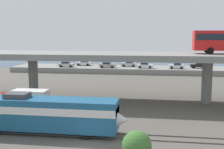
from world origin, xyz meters
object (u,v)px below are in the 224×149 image
service_truck_west (24,100)px  parked_car_0 (129,64)px  parked_car_5 (176,66)px  parked_car_3 (66,64)px  parked_car_2 (199,65)px  parked_car_4 (84,63)px  parked_car_6 (107,65)px  parked_car_1 (145,65)px  train_locomotive (50,113)px

service_truck_west → parked_car_0: service_truck_west is taller
parked_car_5 → service_truck_west: bearing=61.3°
parked_car_0 → parked_car_3: bearing=12.2°
parked_car_2 → parked_car_5: size_ratio=1.06×
parked_car_0 → parked_car_4: size_ratio=0.97×
parked_car_3 → parked_car_4: (3.87, 4.56, 0.00)m
parked_car_2 → parked_car_6: bearing=6.1°
parked_car_3 → parked_car_5: (29.83, 0.39, -0.00)m
service_truck_west → parked_car_4: 45.85m
parked_car_6 → parked_car_1: bearing=2.5°
parked_car_2 → parked_car_1: bearing=8.6°
parked_car_2 → parked_car_3: bearing=4.1°
parked_car_0 → parked_car_5: size_ratio=1.07×
parked_car_3 → service_truck_west: bearing=-80.2°
parked_car_5 → parked_car_6: same height
parked_car_3 → parked_car_6: bearing=-0.2°
parked_car_3 → parked_car_6: (11.51, -0.03, 0.00)m
train_locomotive → service_truck_west: train_locomotive is taller
parked_car_0 → parked_car_4: (-13.14, 0.88, 0.00)m
parked_car_5 → parked_car_6: 18.33m
parked_car_0 → parked_car_6: size_ratio=0.96×
service_truck_west → parked_car_1: (14.48, 41.58, 0.53)m
parked_car_4 → parked_car_5: 26.30m
parked_car_2 → parked_car_5: 6.31m
parked_car_1 → service_truck_west: bearing=-109.2°
service_truck_west → parked_car_1: size_ratio=1.60×
parked_car_6 → parked_car_4: bearing=149.0°
train_locomotive → parked_car_6: size_ratio=3.78×
service_truck_west → parked_car_5: bearing=-118.7°
train_locomotive → parked_car_0: bearing=86.0°
train_locomotive → parked_car_0: (3.63, 52.08, -0.02)m
parked_car_2 → parked_car_3: 35.85m
parked_car_1 → parked_car_3: size_ratio=0.96×
train_locomotive → parked_car_4: (-9.51, 52.95, -0.02)m
parked_car_4 → parked_car_3: bearing=49.7°
parked_car_1 → parked_car_5: 8.23m
parked_car_2 → parked_car_3: (-35.76, -2.55, -0.00)m
service_truck_west → parked_car_0: (9.88, 44.85, 0.53)m
train_locomotive → parked_car_5: 51.48m
parked_car_3 → parked_car_4: bearing=49.7°
parked_car_1 → parked_car_5: same height
train_locomotive → parked_car_4: 53.80m
parked_car_0 → parked_car_3: same height
parked_car_4 → service_truck_west: bearing=94.1°
service_truck_west → parked_car_6: size_ratio=1.52×
parked_car_1 → parked_car_2: bearing=8.6°
parked_car_4 → parked_car_5: (25.97, -4.18, -0.00)m
parked_car_3 → parked_car_6: 11.51m
train_locomotive → parked_car_2: train_locomotive is taller
parked_car_4 → parked_car_1: bearing=166.8°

